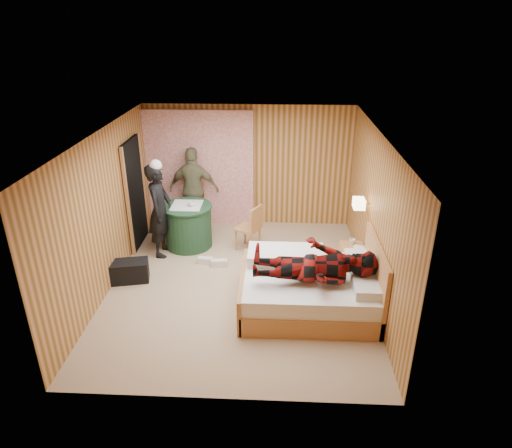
{
  "coord_description": "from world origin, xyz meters",
  "views": [
    {
      "loc": [
        0.59,
        -6.45,
        4.07
      ],
      "look_at": [
        0.27,
        0.11,
        1.05
      ],
      "focal_mm": 32.0,
      "sensor_mm": 36.0,
      "label": 1
    }
  ],
  "objects_px": {
    "nightstand": "(352,261)",
    "bed": "(310,288)",
    "man_at_table": "(194,189)",
    "wall_lamp": "(359,203)",
    "chair_near": "(251,225)",
    "duffel_bag": "(129,271)",
    "man_on_bed": "(315,257)",
    "chair_far": "(194,205)",
    "woman_standing": "(160,210)",
    "round_table": "(188,225)"
  },
  "relations": [
    {
      "from": "man_at_table",
      "to": "man_on_bed",
      "type": "relative_size",
      "value": 0.97
    },
    {
      "from": "duffel_bag",
      "to": "nightstand",
      "type": "bearing_deg",
      "value": -7.01
    },
    {
      "from": "chair_far",
      "to": "man_on_bed",
      "type": "xyz_separation_m",
      "value": [
        2.26,
        -2.88,
        0.44
      ]
    },
    {
      "from": "duffel_bag",
      "to": "man_on_bed",
      "type": "relative_size",
      "value": 0.36
    },
    {
      "from": "chair_far",
      "to": "woman_standing",
      "type": "distance_m",
      "value": 1.21
    },
    {
      "from": "chair_far",
      "to": "man_on_bed",
      "type": "height_order",
      "value": "man_on_bed"
    },
    {
      "from": "man_at_table",
      "to": "duffel_bag",
      "type": "bearing_deg",
      "value": 74.27
    },
    {
      "from": "bed",
      "to": "chair_far",
      "type": "xyz_separation_m",
      "value": [
        -2.23,
        2.65,
        0.22
      ]
    },
    {
      "from": "round_table",
      "to": "chair_far",
      "type": "height_order",
      "value": "chair_far"
    },
    {
      "from": "nightstand",
      "to": "duffel_bag",
      "type": "bearing_deg",
      "value": -174.57
    },
    {
      "from": "man_on_bed",
      "to": "round_table",
      "type": "bearing_deg",
      "value": 136.29
    },
    {
      "from": "nightstand",
      "to": "man_at_table",
      "type": "bearing_deg",
      "value": 149.14
    },
    {
      "from": "wall_lamp",
      "to": "bed",
      "type": "relative_size",
      "value": 0.13
    },
    {
      "from": "bed",
      "to": "nightstand",
      "type": "bearing_deg",
      "value": 50.97
    },
    {
      "from": "man_at_table",
      "to": "bed",
      "type": "bearing_deg",
      "value": 133.23
    },
    {
      "from": "wall_lamp",
      "to": "woman_standing",
      "type": "xyz_separation_m",
      "value": [
        -3.43,
        0.55,
        -0.43
      ]
    },
    {
      "from": "nightstand",
      "to": "chair_near",
      "type": "relative_size",
      "value": 0.62
    },
    {
      "from": "chair_far",
      "to": "duffel_bag",
      "type": "distance_m",
      "value": 2.23
    },
    {
      "from": "nightstand",
      "to": "chair_far",
      "type": "relative_size",
      "value": 0.59
    },
    {
      "from": "duffel_bag",
      "to": "man_at_table",
      "type": "bearing_deg",
      "value": 57.86
    },
    {
      "from": "round_table",
      "to": "woman_standing",
      "type": "xyz_separation_m",
      "value": [
        -0.42,
        -0.35,
        0.44
      ]
    },
    {
      "from": "nightstand",
      "to": "woman_standing",
      "type": "relative_size",
      "value": 0.32
    },
    {
      "from": "woman_standing",
      "to": "man_at_table",
      "type": "distance_m",
      "value": 1.22
    },
    {
      "from": "man_at_table",
      "to": "wall_lamp",
      "type": "bearing_deg",
      "value": 154.59
    },
    {
      "from": "bed",
      "to": "woman_standing",
      "type": "height_order",
      "value": "woman_standing"
    },
    {
      "from": "bed",
      "to": "wall_lamp",
      "type": "bearing_deg",
      "value": 51.68
    },
    {
      "from": "woman_standing",
      "to": "nightstand",
      "type": "bearing_deg",
      "value": -97.82
    },
    {
      "from": "man_at_table",
      "to": "chair_near",
      "type": "bearing_deg",
      "value": 146.91
    },
    {
      "from": "round_table",
      "to": "man_on_bed",
      "type": "height_order",
      "value": "man_on_bed"
    },
    {
      "from": "duffel_bag",
      "to": "woman_standing",
      "type": "height_order",
      "value": "woman_standing"
    },
    {
      "from": "bed",
      "to": "man_on_bed",
      "type": "distance_m",
      "value": 0.7
    },
    {
      "from": "man_on_bed",
      "to": "chair_near",
      "type": "bearing_deg",
      "value": 116.87
    },
    {
      "from": "bed",
      "to": "chair_near",
      "type": "bearing_deg",
      "value": 119.1
    },
    {
      "from": "bed",
      "to": "man_at_table",
      "type": "relative_size",
      "value": 1.17
    },
    {
      "from": "bed",
      "to": "duffel_bag",
      "type": "relative_size",
      "value": 3.18
    },
    {
      "from": "woman_standing",
      "to": "man_at_table",
      "type": "xyz_separation_m",
      "value": [
        0.42,
        1.14,
        -0.01
      ]
    },
    {
      "from": "nightstand",
      "to": "round_table",
      "type": "height_order",
      "value": "round_table"
    },
    {
      "from": "chair_far",
      "to": "man_at_table",
      "type": "xyz_separation_m",
      "value": [
        0.02,
        0.05,
        0.32
      ]
    },
    {
      "from": "chair_far",
      "to": "man_at_table",
      "type": "bearing_deg",
      "value": 59.16
    },
    {
      "from": "wall_lamp",
      "to": "duffel_bag",
      "type": "distance_m",
      "value": 3.96
    },
    {
      "from": "woman_standing",
      "to": "man_on_bed",
      "type": "xyz_separation_m",
      "value": [
        2.66,
        -1.79,
        0.11
      ]
    },
    {
      "from": "man_on_bed",
      "to": "duffel_bag",
      "type": "bearing_deg",
      "value": 164.96
    },
    {
      "from": "chair_near",
      "to": "woman_standing",
      "type": "relative_size",
      "value": 0.51
    },
    {
      "from": "woman_standing",
      "to": "round_table",
      "type": "bearing_deg",
      "value": -48.06
    },
    {
      "from": "wall_lamp",
      "to": "round_table",
      "type": "distance_m",
      "value": 3.26
    },
    {
      "from": "duffel_bag",
      "to": "woman_standing",
      "type": "distance_m",
      "value": 1.25
    },
    {
      "from": "chair_near",
      "to": "duffel_bag",
      "type": "xyz_separation_m",
      "value": [
        -1.98,
        -1.21,
        -0.34
      ]
    },
    {
      "from": "nightstand",
      "to": "bed",
      "type": "bearing_deg",
      "value": -129.03
    },
    {
      "from": "man_on_bed",
      "to": "nightstand",
      "type": "bearing_deg",
      "value": 57.83
    },
    {
      "from": "chair_far",
      "to": "chair_near",
      "type": "bearing_deg",
      "value": -47.43
    }
  ]
}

